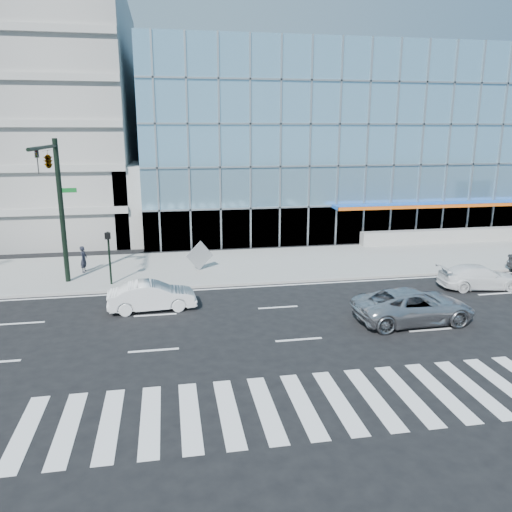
# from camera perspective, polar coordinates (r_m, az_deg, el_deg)

# --- Properties ---
(ground) EXTENTS (160.00, 160.00, 0.00)m
(ground) POSITION_cam_1_polar(r_m,az_deg,el_deg) (24.96, 2.53, -5.89)
(ground) COLOR black
(ground) RESTS_ON ground
(sidewalk) EXTENTS (120.00, 8.00, 0.15)m
(sidewalk) POSITION_cam_1_polar(r_m,az_deg,el_deg) (32.43, -0.56, -0.98)
(sidewalk) COLOR gray
(sidewalk) RESTS_ON ground
(theatre_building) EXTENTS (42.00, 26.00, 15.00)m
(theatre_building) POSITION_cam_1_polar(r_m,az_deg,el_deg) (52.51, 11.59, 12.76)
(theatre_building) COLOR #7FB6D5
(theatre_building) RESTS_ON ground
(ramp_block) EXTENTS (6.00, 8.00, 6.00)m
(ramp_block) POSITION_cam_1_polar(r_m,az_deg,el_deg) (41.24, -11.23, 6.17)
(ramp_block) COLOR gray
(ramp_block) RESTS_ON ground
(tower_backdrop) EXTENTS (14.00, 14.00, 48.00)m
(tower_backdrop) POSITION_cam_1_polar(r_m,az_deg,el_deg) (97.34, -26.84, 21.90)
(tower_backdrop) COLOR gray
(tower_backdrop) RESTS_ON ground
(traffic_signal) EXTENTS (1.14, 5.74, 8.00)m
(traffic_signal) POSITION_cam_1_polar(r_m,az_deg,el_deg) (28.13, -22.23, 8.26)
(traffic_signal) COLOR black
(traffic_signal) RESTS_ON sidewalk
(ped_signal_post) EXTENTS (0.30, 0.33, 3.00)m
(ped_signal_post) POSITION_cam_1_polar(r_m,az_deg,el_deg) (28.72, -16.47, 0.68)
(ped_signal_post) COLOR black
(ped_signal_post) RESTS_ON sidewalk
(silver_suv) EXTENTS (5.58, 2.71, 1.53)m
(silver_suv) POSITION_cam_1_polar(r_m,az_deg,el_deg) (24.01, 17.58, -5.45)
(silver_suv) COLOR #B6B6BB
(silver_suv) RESTS_ON ground
(white_suv) EXTENTS (4.65, 2.26, 1.30)m
(white_suv) POSITION_cam_1_polar(r_m,az_deg,el_deg) (30.36, 24.16, -2.19)
(white_suv) COLOR white
(white_suv) RESTS_ON ground
(white_sedan) EXTENTS (4.33, 1.76, 1.40)m
(white_sedan) POSITION_cam_1_polar(r_m,az_deg,el_deg) (24.96, -11.80, -4.49)
(white_sedan) COLOR white
(white_sedan) RESTS_ON ground
(pedestrian) EXTENTS (0.50, 0.66, 1.61)m
(pedestrian) POSITION_cam_1_polar(r_m,az_deg,el_deg) (32.04, -19.09, -0.34)
(pedestrian) COLOR black
(pedestrian) RESTS_ON sidewalk
(tilted_panel) EXTENTS (1.70, 0.78, 1.83)m
(tilted_panel) POSITION_cam_1_polar(r_m,az_deg,el_deg) (30.87, -6.45, 0.04)
(tilted_panel) COLOR #979797
(tilted_panel) RESTS_ON sidewalk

